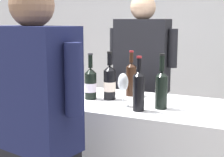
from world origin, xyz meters
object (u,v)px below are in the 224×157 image
Objects in this scene: wine_bottle_3 at (161,88)px; wine_bottle_9 at (139,89)px; wine_bottle_7 at (31,75)px; wine_glass at (122,84)px; wine_bottle_1 at (110,82)px; wine_bottle_4 at (54,72)px; wine_bottle_5 at (65,73)px; wine_bottle_8 at (131,78)px; person_server at (142,99)px; wine_bottle_2 at (91,83)px.

wine_bottle_3 is 1.03× the size of wine_bottle_9.
wine_bottle_7 is 0.83m from wine_glass.
wine_glass is (0.82, -0.13, 0.02)m from wine_bottle_7.
wine_bottle_1 is 0.67m from wine_bottle_7.
wine_bottle_4 is 0.11m from wine_bottle_5.
wine_bottle_3 reaches higher than wine_bottle_8.
wine_bottle_8 is at bearing 60.57° from wine_bottle_1.
wine_bottle_5 is 1.01× the size of wine_bottle_7.
wine_bottle_4 is 1.05× the size of wine_bottle_7.
person_server is at bearing 46.30° from wine_bottle_7.
wine_bottle_1 is at bearing 19.67° from wine_bottle_2.
wine_bottle_9 is at bearing -23.80° from wine_bottle_4.
wine_bottle_9 is (0.77, -0.39, 0.01)m from wine_bottle_5.
wine_bottle_1 is 1.04× the size of wine_bottle_2.
wine_bottle_4 is 0.20× the size of person_server.
wine_bottle_7 is 0.99m from person_server.
wine_bottle_1 is at bearing -89.56° from person_server.
wine_bottle_8 is at bearing 12.93° from wine_bottle_7.
wine_bottle_9 is at bearing -25.74° from wine_glass.
wine_bottle_3 reaches higher than wine_bottle_1.
wine_bottle_4 reaches higher than wine_bottle_1.
wine_bottle_9 is (0.41, -0.16, 0.02)m from wine_bottle_2.
person_server reaches higher than wine_bottle_9.
wine_bottle_4 is at bearing 162.46° from wine_bottle_1.
wine_bottle_3 is 0.97× the size of wine_bottle_4.
wine_bottle_2 is 0.93× the size of wine_bottle_5.
wine_bottle_7 reaches higher than wine_bottle_8.
wine_bottle_8 is (0.57, -0.02, 0.00)m from wine_bottle_5.
wine_bottle_8 reaches higher than wine_glass.
wine_bottle_7 is (-0.19, -0.19, 0.00)m from wine_bottle_5.
wine_bottle_2 is at bearing 174.83° from wine_bottle_3.
person_server is (-0.10, 0.52, -0.28)m from wine_bottle_8.
wine_bottle_3 reaches higher than wine_bottle_5.
wine_bottle_3 is 1.61× the size of wine_glass.
wine_bottle_2 reaches higher than wine_glass.
wine_bottle_5 reaches higher than wine_bottle_7.
wine_bottle_4 is 0.80m from wine_glass.
wine_bottle_8 is (0.09, 0.17, 0.01)m from wine_bottle_1.
wine_bottle_2 is 0.93× the size of wine_bottle_3.
wine_bottle_1 is at bearing 0.56° from wine_bottle_7.
wine_glass is 0.12× the size of person_server.
wine_bottle_3 is at bearing -15.75° from wine_bottle_4.
wine_bottle_5 reaches higher than wine_bottle_2.
wine_bottle_7 is at bearing -167.07° from wine_bottle_8.
wine_bottle_4 is 0.21m from wine_bottle_7.
wine_bottle_2 is 0.96× the size of wine_bottle_9.
wine_bottle_4 reaches higher than wine_bottle_9.
wine_bottle_5 is 0.71m from wine_glass.
wine_bottle_8 is at bearing -79.04° from person_server.
wine_bottle_5 is (-0.48, 0.19, 0.01)m from wine_bottle_1.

